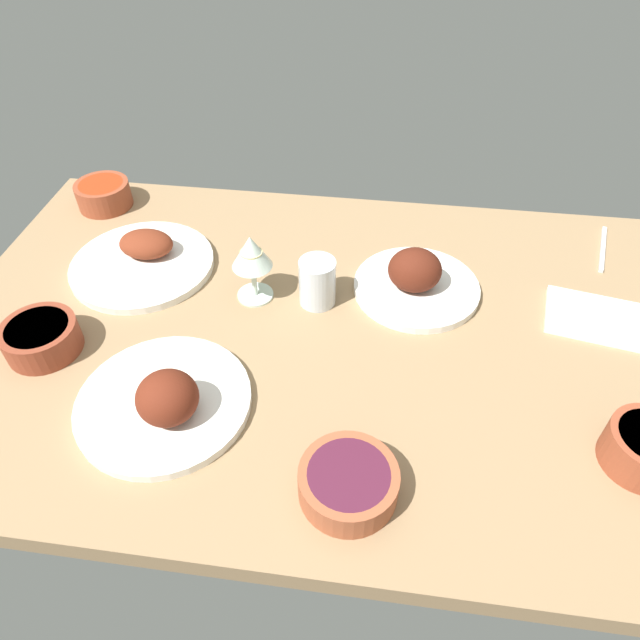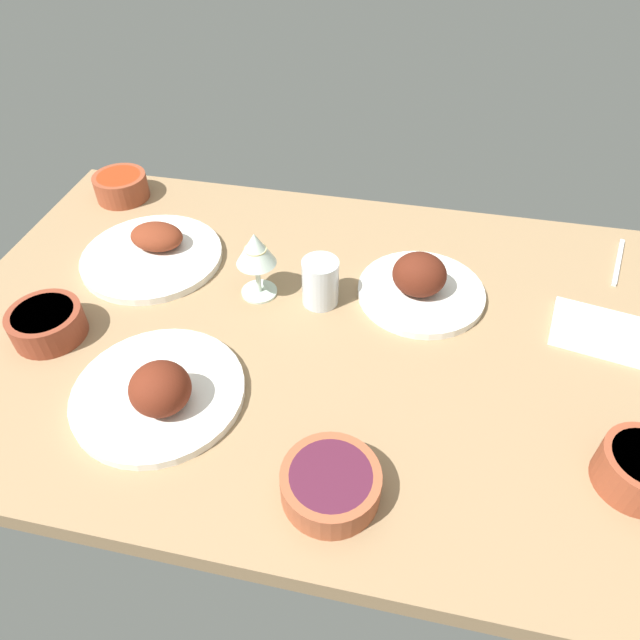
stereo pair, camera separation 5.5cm
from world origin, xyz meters
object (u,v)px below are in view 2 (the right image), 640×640
wine_glass (256,252)px  water_tumbler (320,282)px  plate_center_main (153,252)px  bowl_sauce (121,186)px  folded_napkin (607,334)px  fork_loose (618,262)px  plate_far_side (420,284)px  plate_near_viewer (159,391)px  bowl_cream (47,323)px  bowl_onions (331,483)px

wine_glass → water_tumbler: bearing=0.4°
plate_center_main → bowl_sauce: bearing=129.5°
plate_center_main → folded_napkin: (89.87, -4.82, -1.03)cm
plate_center_main → fork_loose: (95.39, 18.15, -1.23)cm
plate_far_side → wine_glass: 31.98cm
folded_napkin → fork_loose: 23.62cm
plate_far_side → bowl_sauce: plate_far_side is taller
bowl_sauce → plate_far_side: bearing=-16.5°
plate_near_viewer → wine_glass: size_ratio=2.00×
plate_far_side → fork_loose: bearing=25.4°
wine_glass → plate_center_main: bearing=165.9°
bowl_cream → wine_glass: (33.73, 18.93, 6.94)cm
plate_far_side → bowl_sauce: 75.75cm
fork_loose → plate_far_side: bearing=-50.0°
folded_napkin → wine_glass: bearing=-178.8°
wine_glass → fork_loose: (70.60, 24.38, -9.53)cm
plate_far_side → water_tumbler: bearing=-163.8°
bowl_sauce → fork_loose: 112.57cm
plate_center_main → bowl_cream: 26.73cm
plate_far_side → folded_napkin: (34.35, -4.06, -2.31)cm
plate_center_main → fork_loose: bearing=10.8°
bowl_onions → wine_glass: (-22.01, 39.54, 7.24)cm
plate_far_side → plate_near_viewer: plate_far_side is taller
bowl_onions → bowl_sauce: size_ratio=1.14×
bowl_cream → plate_center_main: bearing=70.5°
water_tumbler → fork_loose: water_tumbler is taller
bowl_sauce → fork_loose: bowl_sauce is taller
plate_far_side → water_tumbler: 19.35cm
fork_loose → plate_center_main: bearing=-64.6°
bowl_cream → fork_loose: 112.98cm
bowl_cream → plate_far_side: bearing=20.7°
plate_far_side → wine_glass: size_ratio=1.76×
plate_far_side → folded_napkin: plate_far_side is taller
fork_loose → wine_glass: bearing=-56.3°
water_tumbler → fork_loose: 63.37cm
plate_far_side → bowl_cream: bearing=-159.3°
bowl_cream → folded_napkin: 100.90cm
wine_glass → water_tumbler: wine_glass is taller
plate_center_main → folded_napkin: plate_center_main is taller
bowl_cream → water_tumbler: water_tumbler is taller
bowl_cream → fork_loose: size_ratio=0.78×
bowl_onions → water_tumbler: bearing=103.9°
plate_far_side → fork_loose: (39.88, 18.90, -2.51)cm
bowl_onions → bowl_sauce: (-63.92, 66.56, 0.47)cm
plate_center_main → bowl_cream: size_ratio=2.24×
bowl_onions → fork_loose: 80.32cm
plate_far_side → folded_napkin: 34.67cm
bowl_onions → plate_center_main: bearing=135.6°
bowl_onions → bowl_cream: bowl_cream is taller
fork_loose → bowl_sauce: bearing=-76.7°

